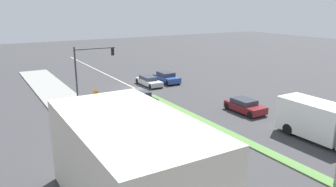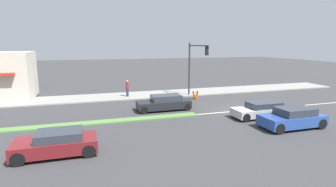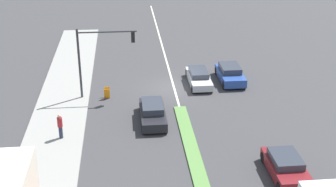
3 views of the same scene
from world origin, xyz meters
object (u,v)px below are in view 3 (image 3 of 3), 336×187
traffic_signal_main (97,51)px  sedan_dark (153,113)px  pedestrian (60,126)px  warning_aframe_sign (107,93)px  coupe_blue (230,74)px  sedan_silver (199,77)px  sedan_maroon (286,166)px

traffic_signal_main → sedan_dark: (-3.92, 4.43, -3.27)m
pedestrian → sedan_dark: bearing=-160.8°
traffic_signal_main → warning_aframe_sign: bearing=170.8°
pedestrian → coupe_blue: bearing=-146.1°
traffic_signal_main → warning_aframe_sign: 3.52m
sedan_silver → traffic_signal_main: bearing=14.3°
warning_aframe_sign → sedan_maroon: sedan_maroon is taller
sedan_silver → sedan_dark: sedan_dark is taller
pedestrian → coupe_blue: (-13.47, -9.06, -0.36)m
sedan_silver → sedan_dark: (4.40, 6.54, 0.04)m
coupe_blue → sedan_silver: (2.80, 0.33, -0.09)m
traffic_signal_main → coupe_blue: bearing=-167.6°
warning_aframe_sign → sedan_dark: (-3.37, 4.34, 0.20)m
sedan_dark → sedan_maroon: bearing=132.6°
traffic_signal_main → pedestrian: bearing=70.5°
warning_aframe_sign → coupe_blue: bearing=-166.5°
coupe_blue → sedan_maroon: 14.71m
sedan_silver → pedestrian: bearing=39.3°
traffic_signal_main → pedestrian: (2.35, 6.62, -2.87)m
warning_aframe_sign → sedan_maroon: bearing=130.9°
traffic_signal_main → sedan_maroon: 16.89m
sedan_silver → sedan_dark: 7.89m
warning_aframe_sign → sedan_silver: sedan_silver is taller
traffic_signal_main → sedan_maroon: bearing=132.2°
traffic_signal_main → coupe_blue: traffic_signal_main is taller
warning_aframe_sign → sedan_dark: 5.50m
sedan_dark → warning_aframe_sign: bearing=-52.2°
coupe_blue → sedan_silver: bearing=6.7°
pedestrian → warning_aframe_sign: pedestrian is taller
traffic_signal_main → warning_aframe_sign: (-0.56, 0.09, -3.47)m
coupe_blue → sedan_silver: 2.82m
coupe_blue → sedan_maroon: (0.00, 14.71, -0.05)m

